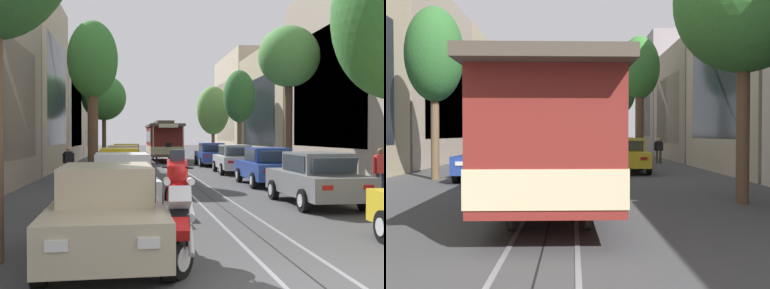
% 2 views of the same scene
% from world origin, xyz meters
% --- Properties ---
extents(ground_plane, '(160.00, 160.00, 0.00)m').
position_xyz_m(ground_plane, '(0.00, 20.70, 0.00)').
color(ground_plane, '#424244').
extents(trolley_track_rails, '(1.14, 59.75, 0.01)m').
position_xyz_m(trolley_track_rails, '(0.00, 23.88, 0.00)').
color(trolley_track_rails, gray).
rests_on(trolley_track_rails, ground).
extents(building_facade_left, '(5.19, 51.45, 10.40)m').
position_xyz_m(building_facade_left, '(-9.31, 23.17, 4.48)').
color(building_facade_left, gray).
rests_on(building_facade_left, ground).
extents(parked_car_beige_near_left, '(2.09, 4.40, 1.58)m').
position_xyz_m(parked_car_beige_near_left, '(-3.03, 2.36, 0.80)').
color(parked_car_beige_near_left, '#C1B28E').
rests_on(parked_car_beige_near_left, ground).
extents(parked_car_white_second_left, '(2.13, 4.41, 1.58)m').
position_xyz_m(parked_car_white_second_left, '(-2.88, 7.81, 0.80)').
color(parked_car_white_second_left, silver).
rests_on(parked_car_white_second_left, ground).
extents(parked_car_yellow_mid_left, '(2.07, 4.39, 1.58)m').
position_xyz_m(parked_car_yellow_mid_left, '(-3.09, 13.67, 0.80)').
color(parked_car_yellow_mid_left, gold).
rests_on(parked_car_yellow_mid_left, ground).
extents(parked_car_beige_fourth_left, '(2.12, 4.41, 1.58)m').
position_xyz_m(parked_car_beige_fourth_left, '(-3.04, 18.83, 0.80)').
color(parked_car_beige_fourth_left, '#C1B28E').
rests_on(parked_car_beige_fourth_left, ground).
extents(parked_car_yellow_fifth_left, '(2.09, 4.40, 1.58)m').
position_xyz_m(parked_car_yellow_fifth_left, '(-2.92, 24.00, 0.80)').
color(parked_car_yellow_fifth_left, gold).
rests_on(parked_car_yellow_fifth_left, ground).
extents(parked_car_yellow_near_right, '(2.14, 4.42, 1.58)m').
position_xyz_m(parked_car_yellow_near_right, '(3.06, 1.51, 0.80)').
color(parked_car_yellow_near_right, gold).
rests_on(parked_car_yellow_near_right, ground).
extents(parked_car_grey_second_right, '(2.05, 4.38, 1.58)m').
position_xyz_m(parked_car_grey_second_right, '(2.89, 8.08, 0.80)').
color(parked_car_grey_second_right, slate).
rests_on(parked_car_grey_second_right, ground).
extents(parked_car_blue_mid_right, '(2.02, 4.37, 1.58)m').
position_xyz_m(parked_car_blue_mid_right, '(3.03, 13.89, 0.80)').
color(parked_car_blue_mid_right, '#233D93').
rests_on(parked_car_blue_mid_right, ground).
extents(parked_car_silver_fourth_right, '(2.10, 4.40, 1.58)m').
position_xyz_m(parked_car_silver_fourth_right, '(3.02, 20.26, 0.80)').
color(parked_car_silver_fourth_right, '#B7B7BC').
rests_on(parked_car_silver_fourth_right, ground).
extents(parked_car_blue_fifth_right, '(2.03, 4.37, 1.58)m').
position_xyz_m(parked_car_blue_fifth_right, '(2.86, 27.05, 0.80)').
color(parked_car_blue_fifth_right, '#233D93').
rests_on(parked_car_blue_fifth_right, ground).
extents(street_tree_kerb_left_near, '(2.97, 2.88, 7.82)m').
position_xyz_m(street_tree_kerb_left_near, '(-4.88, 2.38, 5.67)').
color(street_tree_kerb_left_near, brown).
rests_on(street_tree_kerb_left_near, ground).
extents(street_tree_kerb_left_second, '(2.41, 2.17, 7.62)m').
position_xyz_m(street_tree_kerb_left_second, '(-4.46, 17.82, 5.57)').
color(street_tree_kerb_left_second, brown).
rests_on(street_tree_kerb_left_second, ground).
extents(street_tree_kerb_left_mid, '(3.53, 3.54, 6.93)m').
position_xyz_m(street_tree_kerb_left_mid, '(-4.78, 33.28, 5.10)').
color(street_tree_kerb_left_mid, brown).
rests_on(street_tree_kerb_left_mid, ground).
extents(street_tree_kerb_right_near, '(3.36, 3.42, 7.58)m').
position_xyz_m(street_tree_kerb_right_near, '(4.42, 6.40, 5.28)').
color(street_tree_kerb_right_near, brown).
rests_on(street_tree_kerb_right_near, ground).
extents(street_tree_kerb_right_second, '(2.90, 2.84, 7.29)m').
position_xyz_m(street_tree_kerb_right_second, '(4.79, 16.31, 5.75)').
color(street_tree_kerb_right_second, '#4C3826').
rests_on(street_tree_kerb_right_second, ground).
extents(street_tree_kerb_right_mid, '(2.22, 2.19, 6.67)m').
position_xyz_m(street_tree_kerb_right_mid, '(4.88, 27.23, 4.78)').
color(street_tree_kerb_right_mid, brown).
rests_on(street_tree_kerb_right_mid, ground).
extents(cable_car_trolley, '(2.73, 9.16, 3.28)m').
position_xyz_m(cable_car_trolley, '(0.00, 34.30, 1.66)').
color(cable_car_trolley, maroon).
rests_on(cable_car_trolley, ground).
extents(motorcycle_with_rider, '(0.50, 1.83, 1.86)m').
position_xyz_m(motorcycle_with_rider, '(-1.90, 1.51, 0.97)').
color(motorcycle_with_rider, black).
rests_on(motorcycle_with_rider, ground).
extents(pedestrian_on_left_pavement, '(0.55, 0.23, 1.69)m').
position_xyz_m(pedestrian_on_left_pavement, '(5.50, 9.07, 0.95)').
color(pedestrian_on_left_pavement, '#282D38').
rests_on(pedestrian_on_left_pavement, ground).
extents(pedestrian_on_right_pavement, '(0.55, 0.30, 1.56)m').
position_xyz_m(pedestrian_on_right_pavement, '(-5.62, 17.85, 0.88)').
color(pedestrian_on_right_pavement, '#4C4233').
rests_on(pedestrian_on_right_pavement, ground).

